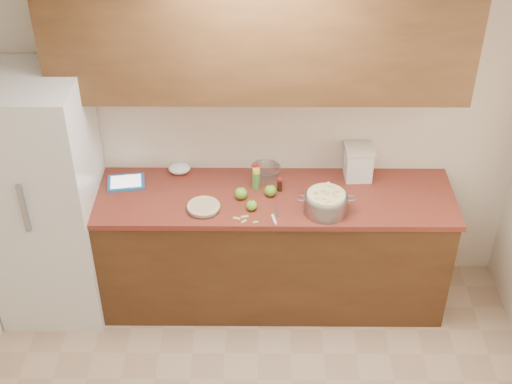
{
  "coord_description": "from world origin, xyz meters",
  "views": [
    {
      "loc": [
        0.01,
        -2.4,
        3.74
      ],
      "look_at": [
        -0.02,
        1.43,
        0.98
      ],
      "focal_mm": 50.0,
      "sensor_mm": 36.0,
      "label": 1
    }
  ],
  "objects_px": {
    "flour_canister": "(358,162)",
    "colander": "(326,203)",
    "tablet": "(126,182)",
    "pie": "(204,207)"
  },
  "relations": [
    {
      "from": "pie",
      "to": "colander",
      "type": "distance_m",
      "value": 0.8
    },
    {
      "from": "pie",
      "to": "flour_canister",
      "type": "distance_m",
      "value": 1.12
    },
    {
      "from": "tablet",
      "to": "colander",
      "type": "bearing_deg",
      "value": -21.65
    },
    {
      "from": "pie",
      "to": "tablet",
      "type": "distance_m",
      "value": 0.63
    },
    {
      "from": "colander",
      "to": "flour_canister",
      "type": "bearing_deg",
      "value": 57.9
    },
    {
      "from": "tablet",
      "to": "flour_canister",
      "type": "bearing_deg",
      "value": -5.47
    },
    {
      "from": "colander",
      "to": "tablet",
      "type": "relative_size",
      "value": 1.37
    },
    {
      "from": "pie",
      "to": "flour_canister",
      "type": "xyz_separation_m",
      "value": [
        1.04,
        0.38,
        0.1
      ]
    },
    {
      "from": "flour_canister",
      "to": "colander",
      "type": "bearing_deg",
      "value": -122.1
    },
    {
      "from": "pie",
      "to": "colander",
      "type": "relative_size",
      "value": 0.59
    }
  ]
}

